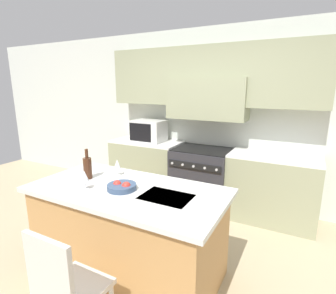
{
  "coord_description": "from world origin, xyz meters",
  "views": [
    {
      "loc": [
        1.32,
        -1.83,
        1.84
      ],
      "look_at": [
        -0.05,
        0.77,
        1.15
      ],
      "focal_mm": 28.0,
      "sensor_mm": 36.0,
      "label": 1
    }
  ],
  "objects_px": {
    "range_stove": "(202,178)",
    "wine_glass_far": "(117,165)",
    "microwave": "(149,131)",
    "wine_glass_near": "(85,177)",
    "island_chair": "(65,287)",
    "fruit_bowl": "(122,187)",
    "wine_bottle": "(88,167)"
  },
  "relations": [
    {
      "from": "island_chair",
      "to": "wine_glass_far",
      "type": "relative_size",
      "value": 5.42
    },
    {
      "from": "microwave",
      "to": "wine_glass_far",
      "type": "height_order",
      "value": "microwave"
    },
    {
      "from": "microwave",
      "to": "wine_glass_near",
      "type": "height_order",
      "value": "microwave"
    },
    {
      "from": "microwave",
      "to": "range_stove",
      "type": "bearing_deg",
      "value": -1.11
    },
    {
      "from": "island_chair",
      "to": "range_stove",
      "type": "bearing_deg",
      "value": 90.28
    },
    {
      "from": "microwave",
      "to": "fruit_bowl",
      "type": "relative_size",
      "value": 1.91
    },
    {
      "from": "island_chair",
      "to": "wine_glass_near",
      "type": "distance_m",
      "value": 0.94
    },
    {
      "from": "island_chair",
      "to": "wine_glass_near",
      "type": "relative_size",
      "value": 5.42
    },
    {
      "from": "range_stove",
      "to": "wine_glass_near",
      "type": "bearing_deg",
      "value": -102.43
    },
    {
      "from": "range_stove",
      "to": "fruit_bowl",
      "type": "xyz_separation_m",
      "value": [
        -0.12,
        -1.81,
        0.47
      ]
    },
    {
      "from": "microwave",
      "to": "fruit_bowl",
      "type": "height_order",
      "value": "microwave"
    },
    {
      "from": "microwave",
      "to": "wine_glass_near",
      "type": "distance_m",
      "value": 2.05
    },
    {
      "from": "wine_glass_near",
      "to": "fruit_bowl",
      "type": "relative_size",
      "value": 0.65
    },
    {
      "from": "wine_glass_near",
      "to": "wine_glass_far",
      "type": "bearing_deg",
      "value": 87.19
    },
    {
      "from": "island_chair",
      "to": "wine_bottle",
      "type": "height_order",
      "value": "wine_bottle"
    },
    {
      "from": "fruit_bowl",
      "to": "island_chair",
      "type": "bearing_deg",
      "value": -80.71
    },
    {
      "from": "range_stove",
      "to": "wine_glass_far",
      "type": "xyz_separation_m",
      "value": [
        -0.41,
        -1.51,
        0.56
      ]
    },
    {
      "from": "microwave",
      "to": "wine_glass_far",
      "type": "xyz_separation_m",
      "value": [
        0.55,
        -1.53,
        -0.09
      ]
    },
    {
      "from": "island_chair",
      "to": "microwave",
      "type": "bearing_deg",
      "value": 110.22
    },
    {
      "from": "microwave",
      "to": "island_chair",
      "type": "distance_m",
      "value": 2.88
    },
    {
      "from": "wine_bottle",
      "to": "wine_glass_far",
      "type": "xyz_separation_m",
      "value": [
        0.21,
        0.22,
        -0.0
      ]
    },
    {
      "from": "wine_glass_near",
      "to": "wine_glass_far",
      "type": "relative_size",
      "value": 1.0
    },
    {
      "from": "wine_glass_far",
      "to": "fruit_bowl",
      "type": "bearing_deg",
      "value": -46.25
    },
    {
      "from": "microwave",
      "to": "fruit_bowl",
      "type": "xyz_separation_m",
      "value": [
        0.84,
        -1.83,
        -0.18
      ]
    },
    {
      "from": "range_stove",
      "to": "wine_glass_near",
      "type": "height_order",
      "value": "wine_glass_near"
    },
    {
      "from": "range_stove",
      "to": "wine_bottle",
      "type": "relative_size",
      "value": 2.9
    },
    {
      "from": "fruit_bowl",
      "to": "range_stove",
      "type": "bearing_deg",
      "value": 86.17
    },
    {
      "from": "island_chair",
      "to": "wine_glass_far",
      "type": "height_order",
      "value": "wine_glass_far"
    },
    {
      "from": "island_chair",
      "to": "fruit_bowl",
      "type": "height_order",
      "value": "fruit_bowl"
    },
    {
      "from": "range_stove",
      "to": "island_chair",
      "type": "bearing_deg",
      "value": -89.72
    },
    {
      "from": "fruit_bowl",
      "to": "wine_glass_near",
      "type": "bearing_deg",
      "value": -154.82
    },
    {
      "from": "wine_glass_far",
      "to": "fruit_bowl",
      "type": "xyz_separation_m",
      "value": [
        0.29,
        -0.3,
        -0.09
      ]
    }
  ]
}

